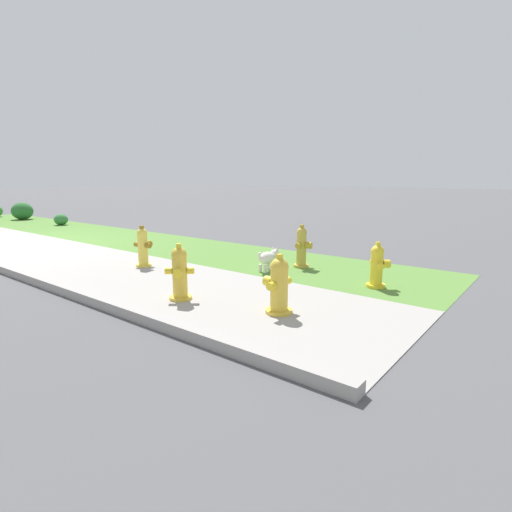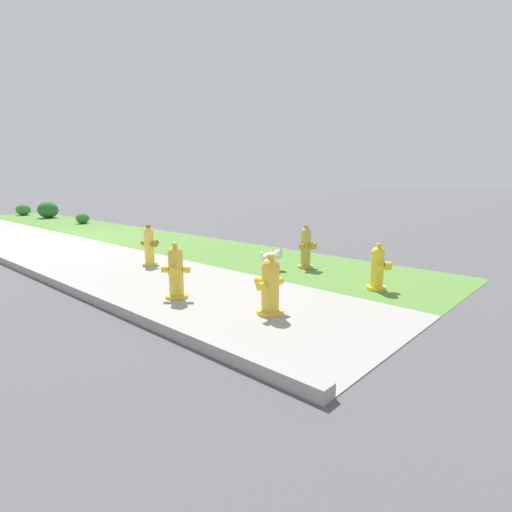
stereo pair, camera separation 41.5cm
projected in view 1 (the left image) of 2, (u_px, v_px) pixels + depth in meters
The scene contains 11 objects.
ground_plane at pixel (18, 246), 9.28m from camera, with size 120.00×120.00×0.00m, color #515154.
sidewalk_pavement at pixel (18, 246), 9.28m from camera, with size 18.00×2.31×0.01m, color #9E9993.
grass_verge at pixel (107, 235), 11.06m from camera, with size 18.00×2.30×0.01m, color #568438.
fire_hydrant_by_grass_verge at pixel (302, 247), 7.03m from camera, with size 0.33×0.36×0.76m.
fire_hydrant_far_end at pixel (279, 286), 4.62m from camera, with size 0.36×0.39×0.71m.
fire_hydrant_near_corner at pixel (143, 247), 7.06m from camera, with size 0.36×0.33×0.74m.
fire_hydrant_at_driveway at pixel (377, 266), 5.74m from camera, with size 0.33×0.33×0.67m.
fire_hydrant_across_street at pixel (180, 273), 5.14m from camera, with size 0.34×0.34×0.74m.
small_white_dog at pixel (269, 258), 6.77m from camera, with size 0.22×0.52×0.41m.
shrub_bush_near_lamp at pixel (22, 211), 15.09m from camera, with size 0.75×0.75×0.64m.
shrub_bush_far_verge at pixel (61, 220), 13.33m from camera, with size 0.43×0.43×0.37m.
Camera 1 is at (10.02, -3.76, 1.57)m, focal length 28.00 mm.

